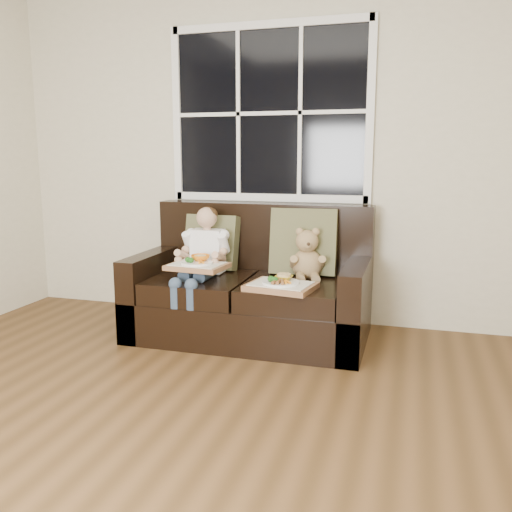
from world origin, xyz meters
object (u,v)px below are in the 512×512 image
(teddy_bear, at_px, (307,258))
(tray_right, at_px, (281,285))
(tray_left, at_px, (198,264))
(child, at_px, (203,253))
(loveseat, at_px, (252,294))

(teddy_bear, height_order, tray_right, teddy_bear)
(tray_left, relative_size, tray_right, 0.88)
(child, height_order, tray_left, child)
(child, xyz_separation_m, teddy_bear, (0.75, 0.13, -0.02))
(loveseat, distance_m, tray_right, 0.49)
(teddy_bear, height_order, tray_left, teddy_bear)
(child, distance_m, tray_left, 0.20)
(loveseat, height_order, tray_left, loveseat)
(child, xyz_separation_m, tray_right, (0.65, -0.23, -0.14))
(teddy_bear, bearing_deg, child, 175.76)
(tray_right, bearing_deg, tray_left, -175.30)
(child, height_order, tray_right, child)
(child, relative_size, tray_left, 1.84)
(teddy_bear, bearing_deg, tray_right, -119.44)
(loveseat, height_order, child, loveseat)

